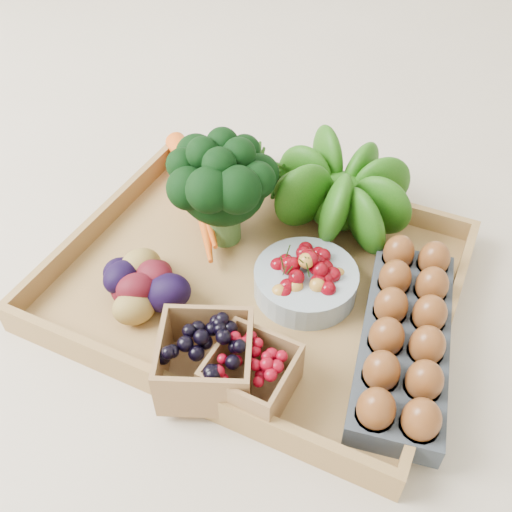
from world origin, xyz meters
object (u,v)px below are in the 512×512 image
at_px(cherry_bowl, 306,282).
at_px(egg_carton, 404,340).
at_px(tray, 256,282).
at_px(broccoli, 223,205).

relative_size(cherry_bowl, egg_carton, 0.47).
distance_m(tray, egg_carton, 0.23).
bearing_deg(broccoli, tray, -36.07).
relative_size(tray, cherry_bowl, 3.76).
relative_size(tray, egg_carton, 1.78).
bearing_deg(egg_carton, broccoli, 153.37).
xyz_separation_m(broccoli, cherry_bowl, (0.16, -0.05, -0.05)).
xyz_separation_m(broccoli, egg_carton, (0.31, -0.09, -0.05)).
relative_size(tray, broccoli, 3.30).
bearing_deg(broccoli, cherry_bowl, -18.78).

